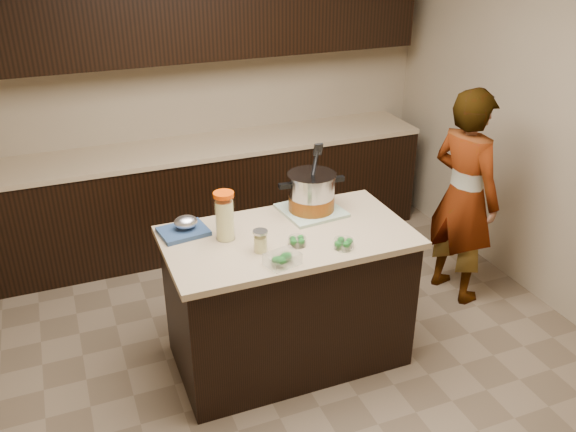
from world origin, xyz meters
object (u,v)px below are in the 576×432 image
(stock_pot, at_px, (312,194))
(lemonade_pitcher, at_px, (225,218))
(island, at_px, (288,298))
(person, at_px, (464,197))

(stock_pot, height_order, lemonade_pitcher, stock_pot)
(island, height_order, lemonade_pitcher, lemonade_pitcher)
(stock_pot, xyz_separation_m, person, (1.20, 0.03, -0.23))
(lemonade_pitcher, bearing_deg, island, -13.88)
(lemonade_pitcher, distance_m, person, 1.83)
(stock_pot, relative_size, lemonade_pitcher, 1.51)
(person, bearing_deg, island, 88.23)
(stock_pot, bearing_deg, person, 4.96)
(island, distance_m, lemonade_pitcher, 0.69)
(island, xyz_separation_m, lemonade_pitcher, (-0.36, 0.09, 0.58))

